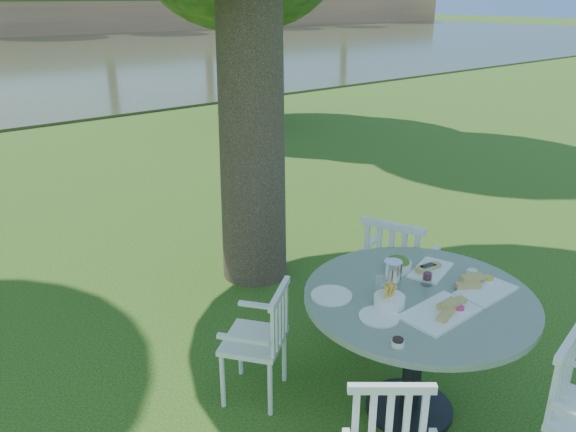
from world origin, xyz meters
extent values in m
plane|color=#1C3D0C|center=(0.00, 0.00, 0.00)|extent=(140.00, 140.00, 0.00)
cylinder|color=black|center=(-0.21, -1.32, 0.02)|extent=(0.56, 0.56, 0.04)
cylinder|color=black|center=(-0.21, -1.32, 0.43)|extent=(0.12, 0.12, 0.78)
cylinder|color=slate|center=(-0.21, -1.32, 0.84)|extent=(1.39, 1.39, 0.04)
cylinder|color=white|center=(0.76, -0.70, 0.24)|extent=(0.04, 0.04, 0.48)
cylinder|color=white|center=(0.60, -0.30, 0.24)|extent=(0.04, 0.04, 0.48)
cylinder|color=white|center=(0.40, -0.84, 0.24)|extent=(0.04, 0.04, 0.48)
cylinder|color=white|center=(0.24, -0.44, 0.24)|extent=(0.04, 0.04, 0.48)
cube|color=white|center=(0.50, -0.57, 0.50)|extent=(0.60, 0.63, 0.04)
cube|color=white|center=(0.30, -0.65, 0.73)|extent=(0.22, 0.47, 0.49)
cylinder|color=white|center=(-0.85, -0.31, 0.20)|extent=(0.03, 0.03, 0.40)
cylinder|color=white|center=(-1.13, -0.53, 0.20)|extent=(0.03, 0.03, 0.40)
cylinder|color=white|center=(-0.65, -0.57, 0.20)|extent=(0.03, 0.03, 0.40)
cylinder|color=white|center=(-0.94, -0.78, 0.20)|extent=(0.03, 0.03, 0.40)
cube|color=white|center=(-0.89, -0.55, 0.42)|extent=(0.55, 0.55, 0.04)
cube|color=white|center=(-0.78, -0.69, 0.61)|extent=(0.35, 0.28, 0.41)
cube|color=white|center=(-0.95, -1.76, 0.62)|extent=(0.35, 0.29, 0.42)
cylinder|color=white|center=(0.19, -2.11, 0.22)|extent=(0.04, 0.04, 0.44)
cube|color=white|center=(-0.01, -2.13, 0.67)|extent=(0.45, 0.13, 0.45)
cube|color=white|center=(-0.30, -1.53, 0.87)|extent=(0.45, 0.28, 0.02)
cube|color=white|center=(0.13, -1.55, 0.87)|extent=(0.38, 0.23, 0.01)
cube|color=white|center=(0.09, -1.17, 0.87)|extent=(0.39, 0.29, 0.01)
cylinder|color=white|center=(-0.59, -1.34, 0.86)|extent=(0.23, 0.23, 0.01)
cylinder|color=white|center=(-0.63, -1.00, 0.86)|extent=(0.25, 0.25, 0.01)
cylinder|color=white|center=(-0.46, -1.30, 0.89)|extent=(0.18, 0.18, 0.07)
cylinder|color=white|center=(-0.06, -1.02, 0.89)|extent=(0.18, 0.18, 0.06)
cylinder|color=silver|center=(-0.33, -1.20, 0.97)|extent=(0.11, 0.11, 0.22)
cylinder|color=white|center=(-0.08, -1.27, 0.95)|extent=(0.07, 0.07, 0.18)
cylinder|color=white|center=(-0.40, -1.17, 0.92)|extent=(0.07, 0.07, 0.12)
cylinder|color=white|center=(-0.42, -1.23, 0.91)|extent=(0.06, 0.06, 0.11)
cylinder|color=white|center=(-0.21, -1.59, 0.87)|extent=(0.07, 0.07, 0.03)
cylinder|color=white|center=(0.23, -1.50, 0.87)|extent=(0.07, 0.07, 0.03)
cylinder|color=white|center=(0.24, -1.37, 0.87)|extent=(0.07, 0.07, 0.03)
cylinder|color=white|center=(-0.72, -1.59, 0.87)|extent=(0.07, 0.07, 0.03)
camera|label=1|loc=(-2.68, -3.13, 2.53)|focal=35.00mm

